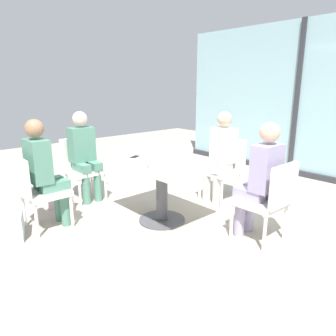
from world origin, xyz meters
The scene contains 22 objects.
ground_plane centered at (0.00, 0.00, 0.00)m, with size 12.00×12.00×0.00m, color #A89E8E.
window_wall_backdrop centered at (0.00, 3.20, 1.21)m, with size 4.87×0.10×2.70m.
dining_table_main centered at (0.00, 0.00, 0.53)m, with size 1.23×0.81×0.73m.
chair_side_end centered at (-1.41, -0.31, 0.50)m, with size 0.50×0.46×0.87m.
chair_front_left centered at (-0.76, -1.19, 0.50)m, with size 0.46×0.50×0.87m.
chair_near_window centered at (0.00, 1.19, 0.50)m, with size 0.46×0.51×0.87m.
chair_far_right centered at (1.13, 0.47, 0.50)m, with size 0.50×0.46×0.87m.
person_side_end centered at (-1.30, -0.31, 0.70)m, with size 0.39×0.34×1.26m.
person_front_left centered at (-0.76, -1.08, 0.70)m, with size 0.34×0.39×1.26m.
person_near_window centered at (0.00, 1.08, 0.70)m, with size 0.34×0.39×1.26m.
person_far_right centered at (1.02, 0.47, 0.70)m, with size 0.39×0.34×1.26m.
wine_glass_0 centered at (-0.15, 0.08, 0.86)m, with size 0.07×0.07×0.18m.
wine_glass_1 centered at (0.02, -0.21, 0.86)m, with size 0.07×0.07×0.18m.
wine_glass_2 centered at (0.09, -0.30, 0.86)m, with size 0.07×0.07×0.18m.
wine_glass_3 centered at (-0.22, -0.12, 0.86)m, with size 0.07×0.07×0.18m.
wine_glass_4 centered at (0.37, -0.04, 0.86)m, with size 0.07×0.07×0.18m.
wine_glass_5 centered at (-0.02, 0.33, 0.86)m, with size 0.07×0.07×0.18m.
wine_glass_6 centered at (0.56, 0.04, 0.86)m, with size 0.07×0.07×0.18m.
coffee_cup centered at (-0.33, 0.33, 0.78)m, with size 0.08×0.08×0.09m, color white.
cell_phone_on_table centered at (-0.46, -0.05, 0.73)m, with size 0.07×0.14×0.01m, color black.
handbag_0 centered at (-1.19, -0.75, 0.14)m, with size 0.30×0.16×0.28m, color beige.
handbag_1 centered at (-0.71, -1.48, 0.14)m, with size 0.30×0.16×0.28m, color silver.
Camera 1 is at (2.70, -2.33, 1.61)m, focal length 33.69 mm.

